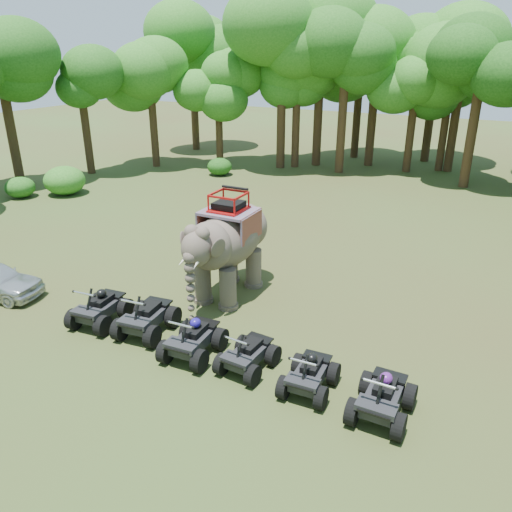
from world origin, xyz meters
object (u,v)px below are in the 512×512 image
object	(u,v)px
elephant	(228,244)
atv_5	(383,392)
atv_1	(146,312)
atv_2	(193,334)
atv_4	(310,370)
atv_3	(248,350)
atv_0	(99,304)

from	to	relation	value
elephant	atv_5	size ratio (longest dim) A/B	2.47
atv_1	atv_5	world-z (taller)	atv_1
atv_2	atv_5	bearing A→B (deg)	-3.75
atv_2	atv_4	world-z (taller)	atv_2
atv_1	atv_4	bearing A→B (deg)	-9.97
elephant	atv_1	distance (m)	3.70
atv_5	atv_2	bearing A→B (deg)	179.79
atv_1	atv_4	distance (m)	5.37
elephant	atv_3	bearing A→B (deg)	-54.11
atv_0	atv_5	bearing A→B (deg)	-7.11
elephant	atv_2	distance (m)	4.08
atv_1	atv_2	size ratio (longest dim) A/B	1.03
atv_3	atv_5	distance (m)	3.64
atv_0	atv_5	distance (m)	8.88
elephant	atv_2	bearing A→B (deg)	-75.18
atv_0	atv_4	distance (m)	7.03
atv_0	atv_3	world-z (taller)	atv_0
atv_1	atv_4	xyz separation A→B (m)	(5.36, -0.27, -0.09)
elephant	atv_2	xyz separation A→B (m)	(1.07, -3.75, -1.18)
atv_2	atv_3	xyz separation A→B (m)	(1.65, 0.14, -0.07)
atv_3	atv_4	xyz separation A→B (m)	(1.79, -0.06, -0.00)
atv_0	atv_4	size ratio (longest dim) A/B	1.10
atv_0	atv_1	xyz separation A→B (m)	(1.67, 0.21, 0.02)
atv_3	atv_4	world-z (taller)	same
atv_2	atv_4	distance (m)	3.44
atv_4	atv_3	bearing A→B (deg)	174.82
atv_0	atv_2	xyz separation A→B (m)	(3.59, -0.13, 0.00)
atv_2	atv_4	size ratio (longest dim) A/B	1.11
atv_4	atv_0	bearing A→B (deg)	176.43
atv_5	atv_1	bearing A→B (deg)	177.09
atv_0	atv_5	xyz separation A→B (m)	(8.88, -0.13, -0.01)
atv_3	atv_4	size ratio (longest dim) A/B	1.00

